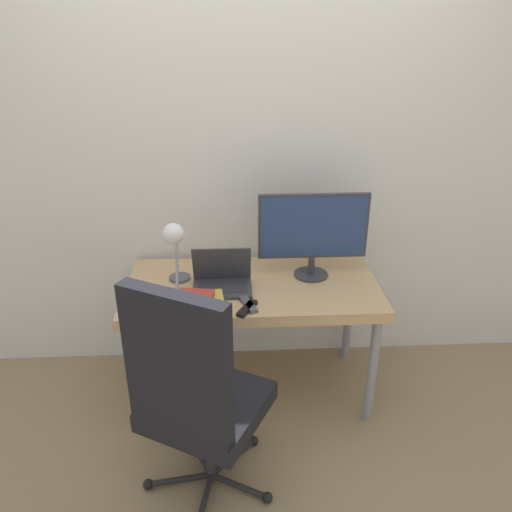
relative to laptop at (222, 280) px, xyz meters
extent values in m
plane|color=#937A56|center=(0.16, -0.30, -0.76)|extent=(12.00, 12.00, 0.00)
cube|color=silver|center=(0.16, 0.45, 0.54)|extent=(8.00, 0.05, 2.60)
cube|color=tan|center=(0.16, 0.04, -0.08)|extent=(1.35, 0.68, 0.06)
cylinder|color=gray|center=(-0.45, -0.24, -0.43)|extent=(0.05, 0.05, 0.65)
cylinder|color=gray|center=(0.78, -0.24, -0.43)|extent=(0.05, 0.05, 0.65)
cylinder|color=gray|center=(-0.45, 0.32, -0.43)|extent=(0.05, 0.05, 0.65)
cylinder|color=gray|center=(0.78, 0.32, -0.43)|extent=(0.05, 0.05, 0.65)
cube|color=#38383D|center=(0.00, -0.02, -0.04)|extent=(0.31, 0.21, 0.02)
cube|color=#2D2D33|center=(0.00, -0.02, -0.03)|extent=(0.26, 0.13, 0.00)
cube|color=#38383D|center=(0.00, 0.05, 0.07)|extent=(0.31, 0.07, 0.21)
cube|color=black|center=(0.00, 0.05, 0.07)|extent=(0.28, 0.06, 0.18)
cylinder|color=#333338|center=(0.49, 0.12, -0.04)|extent=(0.19, 0.19, 0.01)
cylinder|color=#333338|center=(0.49, 0.12, 0.02)|extent=(0.04, 0.04, 0.11)
cube|color=#333338|center=(0.49, 0.13, 0.25)|extent=(0.59, 0.02, 0.36)
cube|color=navy|center=(0.49, 0.11, 0.25)|extent=(0.57, 0.00, 0.34)
cylinder|color=#4C4C51|center=(-0.23, 0.12, -0.04)|extent=(0.12, 0.12, 0.02)
cylinder|color=#99999E|center=(-0.23, 0.04, 0.13)|extent=(0.02, 0.16, 0.32)
sphere|color=white|center=(-0.23, -0.03, 0.28)|extent=(0.11, 0.11, 0.11)
sphere|color=black|center=(0.19, -0.74, -0.73)|extent=(0.05, 0.05, 0.05)
cylinder|color=black|center=(0.06, -0.67, -0.73)|extent=(0.27, 0.16, 0.03)
sphere|color=black|center=(0.14, -0.40, -0.73)|extent=(0.05, 0.05, 0.05)
cylinder|color=black|center=(0.04, -0.50, -0.73)|extent=(0.23, 0.22, 0.03)
sphere|color=black|center=(-0.20, -0.34, -0.73)|extent=(0.05, 0.05, 0.05)
cylinder|color=black|center=(-0.13, -0.47, -0.73)|extent=(0.15, 0.28, 0.03)
sphere|color=black|center=(-0.36, -0.64, -0.73)|extent=(0.05, 0.05, 0.05)
cylinder|color=black|center=(-0.21, -0.62, -0.73)|extent=(0.30, 0.07, 0.03)
cylinder|color=black|center=(-0.10, -0.75, -0.73)|extent=(0.08, 0.30, 0.03)
cylinder|color=#2D2D33|center=(-0.07, -0.60, -0.53)|extent=(0.04, 0.04, 0.35)
cube|color=black|center=(-0.07, -0.60, -0.31)|extent=(0.64, 0.64, 0.09)
cube|color=black|center=(-0.16, -0.78, 0.05)|extent=(0.43, 0.28, 0.63)
cube|color=gold|center=(-0.11, -0.18, -0.03)|extent=(0.27, 0.22, 0.03)
cube|color=#B2382D|center=(-0.14, -0.19, 0.00)|extent=(0.20, 0.20, 0.03)
cube|color=#4C4C51|center=(0.13, -0.19, -0.04)|extent=(0.09, 0.16, 0.02)
cube|color=black|center=(0.12, -0.23, -0.04)|extent=(0.11, 0.15, 0.02)
camera|label=1|loc=(0.05, -2.33, 1.22)|focal=35.00mm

